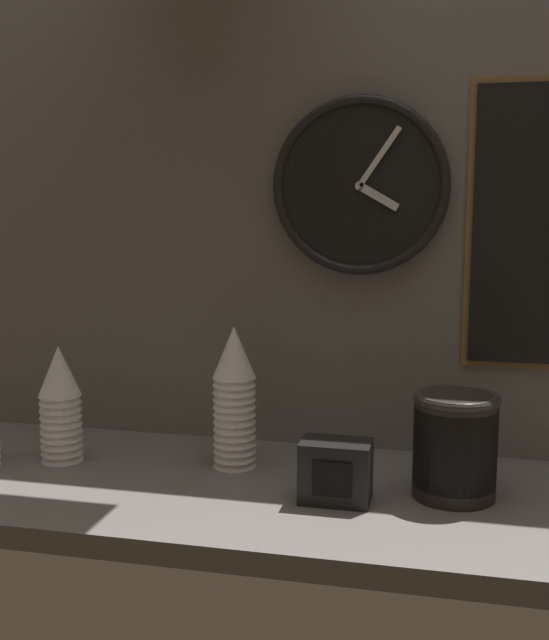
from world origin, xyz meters
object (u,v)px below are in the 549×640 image
(cup_stack_left, at_px, (60,403))
(cup_stack_center, at_px, (234,397))
(bowl_stack_right, at_px, (455,443))
(napkin_dispenser, at_px, (336,471))
(wall_clock, at_px, (360,186))

(cup_stack_left, bearing_deg, cup_stack_center, 7.62)
(bowl_stack_right, relative_size, napkin_dispenser, 1.54)
(cup_stack_center, bearing_deg, bowl_stack_right, -9.17)
(bowl_stack_right, xyz_separation_m, wall_clock, (-0.20, 0.22, 0.44))
(cup_stack_left, distance_m, bowl_stack_right, 0.76)
(cup_stack_center, height_order, napkin_dispenser, cup_stack_center)
(cup_stack_left, xyz_separation_m, bowl_stack_right, (0.76, -0.02, -0.02))
(cup_stack_left, height_order, wall_clock, wall_clock)
(bowl_stack_right, xyz_separation_m, napkin_dispenser, (-0.20, -0.07, -0.04))
(bowl_stack_right, distance_m, napkin_dispenser, 0.21)
(cup_stack_left, height_order, napkin_dispenser, cup_stack_left)
(cup_stack_left, distance_m, napkin_dispenser, 0.57)
(cup_stack_center, distance_m, cup_stack_left, 0.35)
(cup_stack_left, relative_size, napkin_dispenser, 1.93)
(cup_stack_left, bearing_deg, bowl_stack_right, -1.61)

